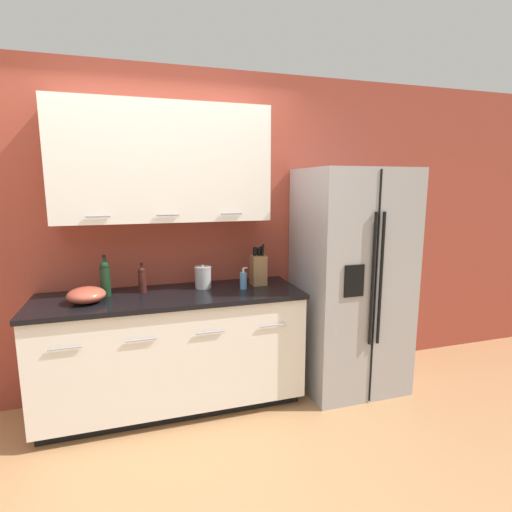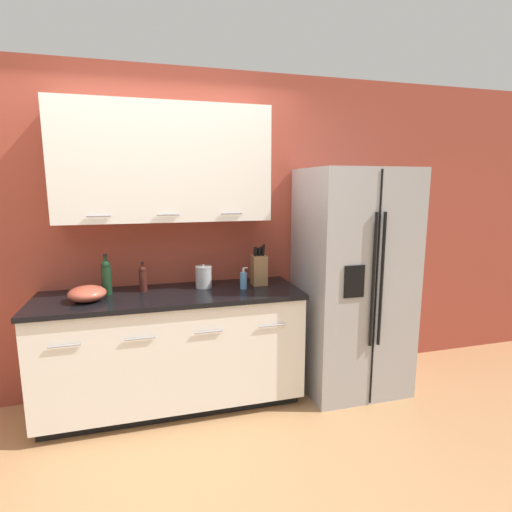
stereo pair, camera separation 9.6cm
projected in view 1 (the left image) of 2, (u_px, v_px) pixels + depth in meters
name	position (u px, v px, depth m)	size (l,w,h in m)	color
ground_plane	(165.00, 509.00, 2.13)	(14.00, 14.00, 0.00)	#B27F51
wall_back	(149.00, 219.00, 3.11)	(10.00, 0.39, 2.60)	#993D2D
counter_unit	(173.00, 350.00, 3.04)	(1.94, 0.64, 0.91)	black
refrigerator	(350.00, 280.00, 3.34)	(0.82, 0.75, 1.83)	#9E9EA0
knife_block	(258.00, 269.00, 3.21)	(0.12, 0.12, 0.34)	olive
wine_bottle	(105.00, 278.00, 2.88)	(0.07, 0.07, 0.30)	black
soap_dispenser	(243.00, 280.00, 3.09)	(0.06, 0.05, 0.17)	#4C7FB2
oil_bottle	(142.00, 279.00, 2.98)	(0.06, 0.06, 0.23)	#3D1914
steel_canister	(203.00, 277.00, 3.12)	(0.13, 0.13, 0.19)	#A3A3A5
mixing_bowl	(86.00, 295.00, 2.73)	(0.26, 0.26, 0.11)	#B24C38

